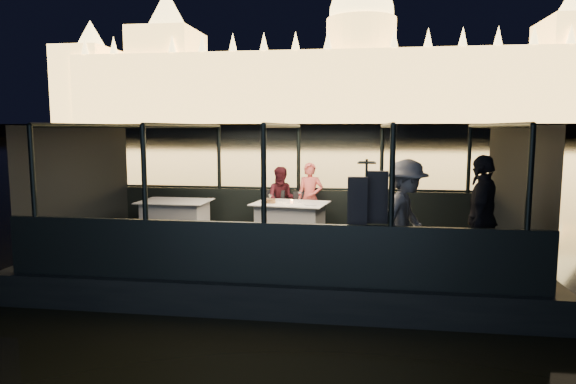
# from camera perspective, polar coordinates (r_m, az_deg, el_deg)

# --- Properties ---
(river_water) EXTENTS (500.00, 500.00, 0.00)m
(river_water) POSITION_cam_1_polar(r_m,az_deg,el_deg) (89.21, 7.45, 5.30)
(river_water) COLOR black
(river_water) RESTS_ON ground
(boat_hull) EXTENTS (8.60, 4.40, 1.00)m
(boat_hull) POSITION_cam_1_polar(r_m,az_deg,el_deg) (9.67, -0.35, -9.45)
(boat_hull) COLOR black
(boat_hull) RESTS_ON river_water
(boat_deck) EXTENTS (8.00, 4.00, 0.04)m
(boat_deck) POSITION_cam_1_polar(r_m,az_deg,el_deg) (9.54, -0.35, -6.68)
(boat_deck) COLOR black
(boat_deck) RESTS_ON boat_hull
(gunwale_port) EXTENTS (8.00, 0.08, 0.90)m
(gunwale_port) POSITION_cam_1_polar(r_m,az_deg,el_deg) (11.39, 1.17, -2.01)
(gunwale_port) COLOR black
(gunwale_port) RESTS_ON boat_deck
(gunwale_starboard) EXTENTS (8.00, 0.08, 0.90)m
(gunwale_starboard) POSITION_cam_1_polar(r_m,az_deg,el_deg) (7.52, -2.67, -6.80)
(gunwale_starboard) COLOR black
(gunwale_starboard) RESTS_ON boat_deck
(cabin_glass_port) EXTENTS (8.00, 0.02, 1.40)m
(cabin_glass_port) POSITION_cam_1_polar(r_m,az_deg,el_deg) (11.27, 1.18, 3.78)
(cabin_glass_port) COLOR #99B2B2
(cabin_glass_port) RESTS_ON gunwale_port
(cabin_glass_starboard) EXTENTS (8.00, 0.02, 1.40)m
(cabin_glass_starboard) POSITION_cam_1_polar(r_m,az_deg,el_deg) (7.33, -2.72, 1.96)
(cabin_glass_starboard) COLOR #99B2B2
(cabin_glass_starboard) RESTS_ON gunwale_starboard
(cabin_roof_glass) EXTENTS (8.00, 4.00, 0.02)m
(cabin_roof_glass) POSITION_cam_1_polar(r_m,az_deg,el_deg) (9.27, -0.36, 7.39)
(cabin_roof_glass) COLOR #99B2B2
(cabin_roof_glass) RESTS_ON boat_deck
(end_wall_fore) EXTENTS (0.02, 4.00, 2.30)m
(end_wall_fore) POSITION_cam_1_polar(r_m,az_deg,el_deg) (10.69, -22.06, 0.65)
(end_wall_fore) COLOR black
(end_wall_fore) RESTS_ON boat_deck
(end_wall_aft) EXTENTS (0.02, 4.00, 2.30)m
(end_wall_aft) POSITION_cam_1_polar(r_m,az_deg,el_deg) (9.59, 24.00, -0.13)
(end_wall_aft) COLOR black
(end_wall_aft) RESTS_ON boat_deck
(canopy_ribs) EXTENTS (8.00, 4.00, 2.30)m
(canopy_ribs) POSITION_cam_1_polar(r_m,az_deg,el_deg) (9.33, -0.36, 0.31)
(canopy_ribs) COLOR black
(canopy_ribs) RESTS_ON boat_deck
(embankment) EXTENTS (400.00, 140.00, 6.00)m
(embankment) POSITION_cam_1_polar(r_m,az_deg,el_deg) (219.17, 8.01, 6.60)
(embankment) COLOR #423D33
(embankment) RESTS_ON ground
(parliament_building) EXTENTS (220.00, 32.00, 60.00)m
(parliament_building) POSITION_cam_1_polar(r_m,az_deg,el_deg) (186.03, 8.09, 15.17)
(parliament_building) COLOR #F2D18C
(parliament_building) RESTS_ON embankment
(dining_table_central) EXTENTS (1.59, 1.26, 0.77)m
(dining_table_central) POSITION_cam_1_polar(r_m,az_deg,el_deg) (10.36, 0.27, -3.29)
(dining_table_central) COLOR white
(dining_table_central) RESTS_ON boat_deck
(dining_table_aft) EXTENTS (1.44, 1.06, 0.76)m
(dining_table_aft) POSITION_cam_1_polar(r_m,az_deg,el_deg) (10.99, -12.39, -2.85)
(dining_table_aft) COLOR silver
(dining_table_aft) RESTS_ON boat_deck
(chair_port_left) EXTENTS (0.48, 0.48, 0.92)m
(chair_port_left) POSITION_cam_1_polar(r_m,az_deg,el_deg) (10.94, -1.60, -2.39)
(chair_port_left) COLOR black
(chair_port_left) RESTS_ON boat_deck
(chair_port_right) EXTENTS (0.52, 0.52, 0.89)m
(chair_port_right) POSITION_cam_1_polar(r_m,az_deg,el_deg) (10.85, 1.52, -2.47)
(chair_port_right) COLOR black
(chair_port_right) RESTS_ON boat_deck
(coat_stand) EXTENTS (0.55, 0.46, 1.82)m
(coat_stand) POSITION_cam_1_polar(r_m,az_deg,el_deg) (7.53, 8.61, -3.34)
(coat_stand) COLOR black
(coat_stand) RESTS_ON boat_deck
(person_woman_coral) EXTENTS (0.57, 0.40, 1.53)m
(person_woman_coral) POSITION_cam_1_polar(r_m,az_deg,el_deg) (10.97, 2.47, -0.78)
(person_woman_coral) COLOR #DF5A51
(person_woman_coral) RESTS_ON boat_deck
(person_man_maroon) EXTENTS (0.74, 0.61, 1.43)m
(person_man_maroon) POSITION_cam_1_polar(r_m,az_deg,el_deg) (11.04, -0.64, -0.72)
(person_man_maroon) COLOR #3B1017
(person_man_maroon) RESTS_ON boat_deck
(passenger_stripe) EXTENTS (1.09, 1.34, 1.81)m
(passenger_stripe) POSITION_cam_1_polar(r_m,az_deg,el_deg) (7.90, 12.91, -3.33)
(passenger_stripe) COLOR white
(passenger_stripe) RESTS_ON boat_deck
(passenger_dark) EXTENTS (0.81, 1.20, 1.88)m
(passenger_dark) POSITION_cam_1_polar(r_m,az_deg,el_deg) (8.11, 20.69, -3.34)
(passenger_dark) COLOR black
(passenger_dark) RESTS_ON boat_deck
(wine_bottle) EXTENTS (0.07, 0.07, 0.26)m
(wine_bottle) POSITION_cam_1_polar(r_m,az_deg,el_deg) (10.01, -2.83, -0.59)
(wine_bottle) COLOR #13341D
(wine_bottle) RESTS_ON dining_table_central
(bread_basket) EXTENTS (0.24, 0.24, 0.08)m
(bread_basket) POSITION_cam_1_polar(r_m,az_deg,el_deg) (10.27, -1.97, -1.01)
(bread_basket) COLOR brown
(bread_basket) RESTS_ON dining_table_central
(amber_candle) EXTENTS (0.05, 0.05, 0.07)m
(amber_candle) POSITION_cam_1_polar(r_m,az_deg,el_deg) (10.22, 0.41, -1.05)
(amber_candle) COLOR #FC843F
(amber_candle) RESTS_ON dining_table_central
(plate_near) EXTENTS (0.27, 0.27, 0.02)m
(plate_near) POSITION_cam_1_polar(r_m,az_deg,el_deg) (10.01, 2.54, -1.41)
(plate_near) COLOR white
(plate_near) RESTS_ON dining_table_central
(plate_far) EXTENTS (0.34, 0.34, 0.02)m
(plate_far) POSITION_cam_1_polar(r_m,az_deg,el_deg) (10.45, -1.41, -1.04)
(plate_far) COLOR white
(plate_far) RESTS_ON dining_table_central
(wine_glass_white) EXTENTS (0.07, 0.07, 0.19)m
(wine_glass_white) POSITION_cam_1_polar(r_m,az_deg,el_deg) (10.08, -2.01, -0.85)
(wine_glass_white) COLOR silver
(wine_glass_white) RESTS_ON dining_table_central
(wine_glass_red) EXTENTS (0.08, 0.08, 0.21)m
(wine_glass_red) POSITION_cam_1_polar(r_m,az_deg,el_deg) (10.33, 1.31, -0.65)
(wine_glass_red) COLOR silver
(wine_glass_red) RESTS_ON dining_table_central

